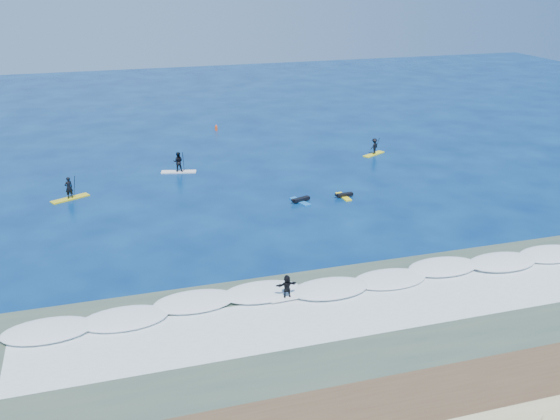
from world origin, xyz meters
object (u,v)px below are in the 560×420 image
object	(u,v)px
prone_paddler_far	(300,200)
prone_paddler_near	(344,195)
sup_paddler_left	(69,191)
sup_paddler_center	(178,164)
marker_buoy	(216,128)
sup_paddler_right	(374,147)
wave_surfer	(287,288)

from	to	relation	value
prone_paddler_far	prone_paddler_near	bearing A→B (deg)	-107.85
sup_paddler_left	sup_paddler_center	distance (m)	10.76
prone_paddler_far	marker_buoy	xyz separation A→B (m)	(-1.93, 25.47, 0.17)
sup_paddler_center	prone_paddler_far	distance (m)	13.76
sup_paddler_center	prone_paddler_near	distance (m)	16.41
sup_paddler_center	marker_buoy	world-z (taller)	sup_paddler_center
sup_paddler_center	sup_paddler_left	bearing A→B (deg)	-141.10
sup_paddler_center	marker_buoy	size ratio (longest dim) A/B	4.40
sup_paddler_right	wave_surfer	world-z (taller)	sup_paddler_right
prone_paddler_near	wave_surfer	xyz separation A→B (m)	(-9.76, -15.16, 0.69)
sup_paddler_left	sup_paddler_right	world-z (taller)	sup_paddler_left
prone_paddler_near	sup_paddler_center	bearing A→B (deg)	45.02
wave_surfer	marker_buoy	size ratio (longest dim) A/B	2.74
sup_paddler_center	marker_buoy	xyz separation A→B (m)	(6.53, 14.65, -0.52)
sup_paddler_center	sup_paddler_right	size ratio (longest dim) A/B	1.20
sup_paddler_left	prone_paddler_far	distance (m)	19.23
wave_surfer	marker_buoy	xyz separation A→B (m)	(3.96, 40.60, -0.51)
marker_buoy	prone_paddler_far	bearing A→B (deg)	-85.66
sup_paddler_left	marker_buoy	size ratio (longest dim) A/B	4.22
prone_paddler_far	marker_buoy	bearing A→B (deg)	-14.04
sup_paddler_left	sup_paddler_center	xyz separation A→B (m)	(9.72, 4.61, 0.15)
sup_paddler_right	prone_paddler_near	bearing A→B (deg)	-154.32
sup_paddler_center	sup_paddler_right	xyz separation A→B (m)	(20.11, 0.05, -0.09)
sup_paddler_right	prone_paddler_near	world-z (taller)	sup_paddler_right
sup_paddler_center	prone_paddler_far	bearing A→B (deg)	-38.43
prone_paddler_near	sup_paddler_left	bearing A→B (deg)	70.54
marker_buoy	sup_paddler_center	bearing A→B (deg)	-114.04
prone_paddler_near	marker_buoy	bearing A→B (deg)	9.05
sup_paddler_right	prone_paddler_far	distance (m)	15.94
sup_paddler_left	prone_paddler_far	bearing A→B (deg)	-45.03
sup_paddler_right	marker_buoy	bearing A→B (deg)	104.22
sup_paddler_center	prone_paddler_far	world-z (taller)	sup_paddler_center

